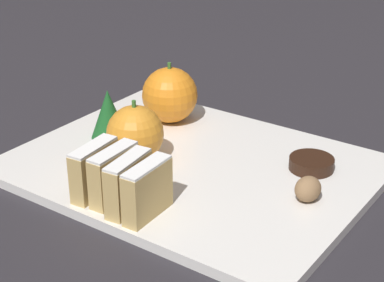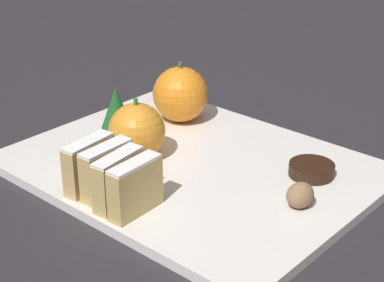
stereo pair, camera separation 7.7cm
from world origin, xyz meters
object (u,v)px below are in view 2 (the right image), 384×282
orange_near (180,94)px  orange_far (137,131)px  chocolate_cookie (312,170)px  walnut (299,196)px

orange_near → orange_far: bearing=-162.4°
orange_near → orange_far: (-0.12, -0.04, -0.00)m
orange_near → chocolate_cookie: 0.23m
walnut → chocolate_cookie: walnut is taller
walnut → orange_near: bearing=69.9°
orange_near → chocolate_cookie: bearing=-95.1°
orange_far → walnut: 0.22m
orange_near → walnut: size_ratio=2.52×
orange_far → chocolate_cookie: 0.22m
orange_far → walnut: bearing=-82.5°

